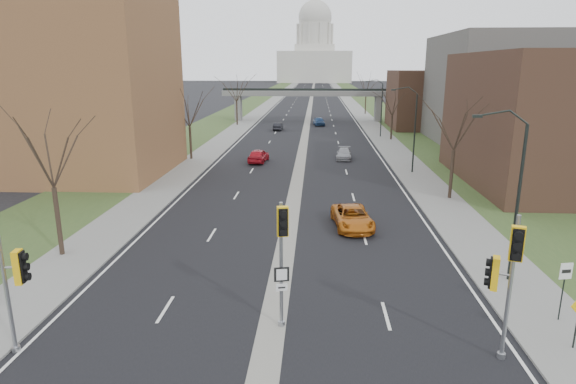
# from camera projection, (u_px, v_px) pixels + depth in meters

# --- Properties ---
(ground) EXTENTS (700.00, 700.00, 0.00)m
(ground) POSITION_uv_depth(u_px,v_px,m) (270.00, 337.00, 19.76)
(ground) COLOR black
(ground) RESTS_ON ground
(road_surface) EXTENTS (20.00, 600.00, 0.01)m
(road_surface) POSITION_uv_depth(u_px,v_px,m) (311.00, 98.00, 164.58)
(road_surface) COLOR black
(road_surface) RESTS_ON ground
(median_strip) EXTENTS (1.20, 600.00, 0.02)m
(median_strip) POSITION_uv_depth(u_px,v_px,m) (311.00, 98.00, 164.58)
(median_strip) COLOR gray
(median_strip) RESTS_ON ground
(sidewalk_right) EXTENTS (4.00, 600.00, 0.12)m
(sidewalk_right) POSITION_uv_depth(u_px,v_px,m) (347.00, 98.00, 163.89)
(sidewalk_right) COLOR gray
(sidewalk_right) RESTS_ON ground
(sidewalk_left) EXTENTS (4.00, 600.00, 0.12)m
(sidewalk_left) POSITION_uv_depth(u_px,v_px,m) (276.00, 98.00, 165.25)
(sidewalk_left) COLOR gray
(sidewalk_left) RESTS_ON ground
(grass_verge_right) EXTENTS (8.00, 600.00, 0.10)m
(grass_verge_right) POSITION_uv_depth(u_px,v_px,m) (364.00, 98.00, 163.55)
(grass_verge_right) COLOR #293F1D
(grass_verge_right) RESTS_ON ground
(grass_verge_left) EXTENTS (8.00, 600.00, 0.10)m
(grass_verge_left) POSITION_uv_depth(u_px,v_px,m) (259.00, 98.00, 165.59)
(grass_verge_left) COLOR #293F1D
(grass_verge_left) RESTS_ON ground
(apartment_building) EXTENTS (25.00, 16.00, 22.00)m
(apartment_building) POSITION_uv_depth(u_px,v_px,m) (35.00, 64.00, 47.40)
(apartment_building) COLOR brown
(apartment_building) RESTS_ON ground
(commercial_block_near) EXTENTS (16.00, 20.00, 12.00)m
(commercial_block_near) POSITION_uv_depth(u_px,v_px,m) (560.00, 120.00, 43.91)
(commercial_block_near) COLOR #442D1F
(commercial_block_near) RESTS_ON ground
(commercial_block_mid) EXTENTS (18.00, 22.00, 15.00)m
(commercial_block_mid) POSITION_uv_depth(u_px,v_px,m) (506.00, 90.00, 66.48)
(commercial_block_mid) COLOR #626059
(commercial_block_mid) RESTS_ON ground
(commercial_block_far) EXTENTS (14.00, 14.00, 10.00)m
(commercial_block_far) POSITION_uv_depth(u_px,v_px,m) (431.00, 100.00, 84.83)
(commercial_block_far) COLOR #442D1F
(commercial_block_far) RESTS_ON ground
(pedestrian_bridge) EXTENTS (34.00, 3.00, 6.45)m
(pedestrian_bridge) POSITION_uv_depth(u_px,v_px,m) (308.00, 97.00, 95.77)
(pedestrian_bridge) COLOR slate
(pedestrian_bridge) RESTS_ON ground
(capitol) EXTENTS (48.00, 42.00, 55.75)m
(capitol) POSITION_uv_depth(u_px,v_px,m) (315.00, 54.00, 323.99)
(capitol) COLOR beige
(capitol) RESTS_ON ground
(streetlight_near) EXTENTS (2.61, 0.20, 8.70)m
(streetlight_near) POSITION_uv_depth(u_px,v_px,m) (507.00, 148.00, 23.16)
(streetlight_near) COLOR black
(streetlight_near) RESTS_ON sidewalk_right
(streetlight_mid) EXTENTS (2.61, 0.20, 8.70)m
(streetlight_mid) POSITION_uv_depth(u_px,v_px,m) (408.00, 105.00, 48.27)
(streetlight_mid) COLOR black
(streetlight_mid) RESTS_ON sidewalk_right
(streetlight_far) EXTENTS (2.61, 0.20, 8.70)m
(streetlight_far) POSITION_uv_depth(u_px,v_px,m) (377.00, 92.00, 73.37)
(streetlight_far) COLOR black
(streetlight_far) RESTS_ON sidewalk_right
(tree_left_a) EXTENTS (7.20, 7.20, 9.40)m
(tree_left_a) POSITION_uv_depth(u_px,v_px,m) (48.00, 144.00, 26.53)
(tree_left_a) COLOR #382B21
(tree_left_a) RESTS_ON sidewalk_left
(tree_left_b) EXTENTS (6.75, 6.75, 8.81)m
(tree_left_b) POSITION_uv_depth(u_px,v_px,m) (189.00, 107.00, 55.60)
(tree_left_b) COLOR #382B21
(tree_left_b) RESTS_ON sidewalk_left
(tree_left_c) EXTENTS (7.65, 7.65, 9.99)m
(tree_left_c) POSITION_uv_depth(u_px,v_px,m) (236.00, 87.00, 88.22)
(tree_left_c) COLOR #382B21
(tree_left_c) RESTS_ON sidewalk_left
(tree_right_a) EXTENTS (7.20, 7.20, 9.40)m
(tree_right_a) POSITION_uv_depth(u_px,v_px,m) (456.00, 119.00, 38.58)
(tree_right_a) COLOR #382B21
(tree_right_a) RESTS_ON sidewalk_right
(tree_right_b) EXTENTS (6.30, 6.30, 8.22)m
(tree_right_b) POSITION_uv_depth(u_px,v_px,m) (393.00, 101.00, 70.65)
(tree_right_b) COLOR #382B21
(tree_right_b) RESTS_ON sidewalk_right
(tree_right_c) EXTENTS (7.65, 7.65, 9.99)m
(tree_right_c) POSITION_uv_depth(u_px,v_px,m) (366.00, 83.00, 108.96)
(tree_right_c) COLOR #382B21
(tree_right_c) RESTS_ON sidewalk_right
(signal_pole_left) EXTENTS (1.01, 1.18, 5.93)m
(signal_pole_left) POSITION_uv_depth(u_px,v_px,m) (5.00, 261.00, 17.58)
(signal_pole_left) COLOR gray
(signal_pole_left) RESTS_ON ground
(signal_pole_median) EXTENTS (0.68, 0.92, 5.51)m
(signal_pole_median) POSITION_uv_depth(u_px,v_px,m) (282.00, 244.00, 19.36)
(signal_pole_median) COLOR gray
(signal_pole_median) RESTS_ON ground
(signal_pole_right) EXTENTS (0.96, 1.27, 5.72)m
(signal_pole_right) POSITION_uv_depth(u_px,v_px,m) (506.00, 268.00, 17.28)
(signal_pole_right) COLOR gray
(signal_pole_right) RESTS_ON ground
(speed_limit_sign) EXTENTS (0.57, 0.14, 2.65)m
(speed_limit_sign) POSITION_uv_depth(u_px,v_px,m) (564.00, 281.00, 20.43)
(speed_limit_sign) COLOR black
(speed_limit_sign) RESTS_ON sidewalk_right
(car_left_near) EXTENTS (2.31, 4.72, 1.55)m
(car_left_near) POSITION_uv_depth(u_px,v_px,m) (258.00, 156.00, 55.44)
(car_left_near) COLOR #AE1320
(car_left_near) RESTS_ON ground
(car_left_far) EXTENTS (1.53, 3.96, 1.29)m
(car_left_far) POSITION_uv_depth(u_px,v_px,m) (278.00, 126.00, 83.13)
(car_left_far) COLOR black
(car_left_far) RESTS_ON ground
(car_right_near) EXTENTS (2.97, 5.46, 1.45)m
(car_right_near) POSITION_uv_depth(u_px,v_px,m) (352.00, 217.00, 33.02)
(car_right_near) COLOR #B85E13
(car_right_near) RESTS_ON ground
(car_right_mid) EXTENTS (2.07, 4.44, 1.25)m
(car_right_mid) POSITION_uv_depth(u_px,v_px,m) (344.00, 154.00, 57.42)
(car_right_mid) COLOR #929499
(car_right_mid) RESTS_ON ground
(car_right_far) EXTENTS (2.39, 4.77, 1.56)m
(car_right_far) POSITION_uv_depth(u_px,v_px,m) (319.00, 121.00, 89.74)
(car_right_far) COLOR navy
(car_right_far) RESTS_ON ground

